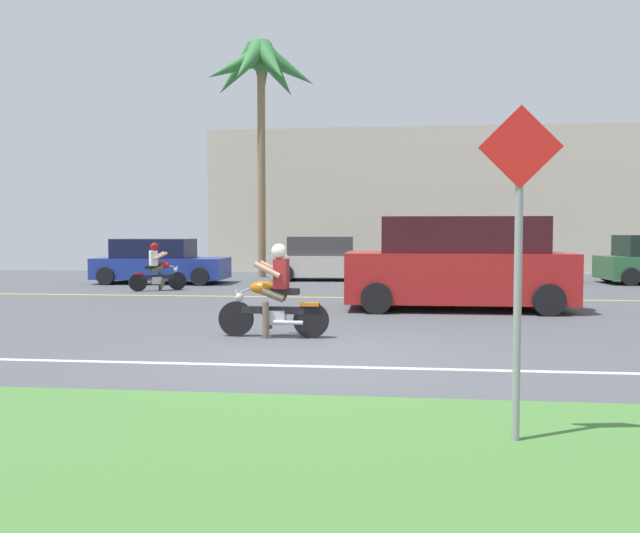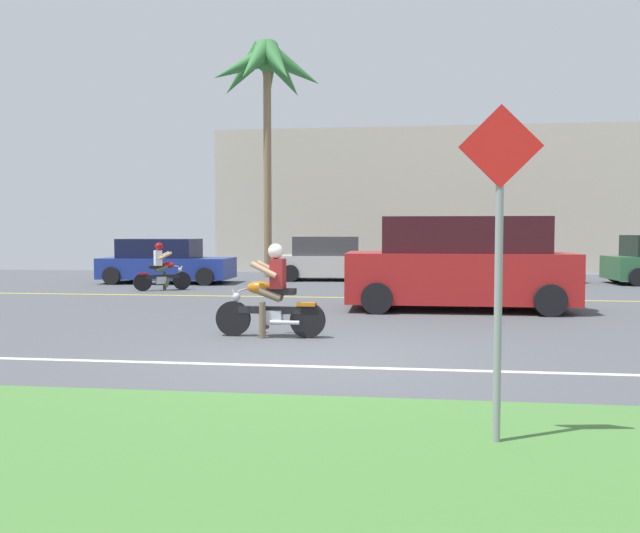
# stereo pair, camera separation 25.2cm
# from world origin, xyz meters

# --- Properties ---
(ground) EXTENTS (56.00, 30.00, 0.04)m
(ground) POSITION_xyz_m (0.00, 3.00, -0.02)
(ground) COLOR #4C4F54
(grass_median) EXTENTS (56.00, 3.80, 0.06)m
(grass_median) POSITION_xyz_m (0.00, -4.10, 0.03)
(grass_median) COLOR #477A38
(grass_median) RESTS_ON ground
(lane_line_near) EXTENTS (50.40, 0.12, 0.01)m
(lane_line_near) POSITION_xyz_m (0.00, -0.57, 0.00)
(lane_line_near) COLOR silver
(lane_line_near) RESTS_ON ground
(lane_line_far) EXTENTS (50.40, 0.12, 0.01)m
(lane_line_far) POSITION_xyz_m (0.00, 7.87, 0.00)
(lane_line_far) COLOR yellow
(lane_line_far) RESTS_ON ground
(motorcyclist) EXTENTS (1.77, 0.58, 1.48)m
(motorcyclist) POSITION_xyz_m (-0.86, 1.60, 0.62)
(motorcyclist) COLOR black
(motorcyclist) RESTS_ON ground
(suv_nearby) EXTENTS (4.91, 2.25, 1.97)m
(suv_nearby) POSITION_xyz_m (2.39, 5.71, 0.96)
(suv_nearby) COLOR #AD1E1E
(suv_nearby) RESTS_ON ground
(parked_car_0) EXTENTS (4.19, 1.98, 1.43)m
(parked_car_0) POSITION_xyz_m (-6.45, 11.84, 0.67)
(parked_car_0) COLOR navy
(parked_car_0) RESTS_ON ground
(parked_car_1) EXTENTS (3.87, 2.07, 1.49)m
(parked_car_1) POSITION_xyz_m (-1.27, 13.76, 0.70)
(parked_car_1) COLOR beige
(parked_car_1) RESTS_ON ground
(parked_car_2) EXTENTS (4.37, 2.17, 1.57)m
(parked_car_2) POSITION_xyz_m (4.57, 13.96, 0.73)
(parked_car_2) COLOR #AD1E1E
(parked_car_2) RESTS_ON ground
(palm_tree_0) EXTENTS (4.16, 4.09, 8.57)m
(palm_tree_0) POSITION_xyz_m (-3.75, 14.94, 7.28)
(palm_tree_0) COLOR #846B4C
(palm_tree_0) RESTS_ON ground
(motorcyclist_distant) EXTENTS (1.39, 0.95, 1.35)m
(motorcyclist_distant) POSITION_xyz_m (-5.58, 9.24, 0.57)
(motorcyclist_distant) COLOR black
(motorcyclist_distant) RESTS_ON ground
(street_sign) EXTENTS (0.62, 0.06, 2.61)m
(street_sign) POSITION_xyz_m (1.92, -3.41, 1.59)
(street_sign) COLOR gray
(street_sign) RESTS_ON ground
(building_far) EXTENTS (19.65, 4.00, 6.00)m
(building_far) POSITION_xyz_m (2.94, 21.00, 3.00)
(building_far) COLOR beige
(building_far) RESTS_ON ground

